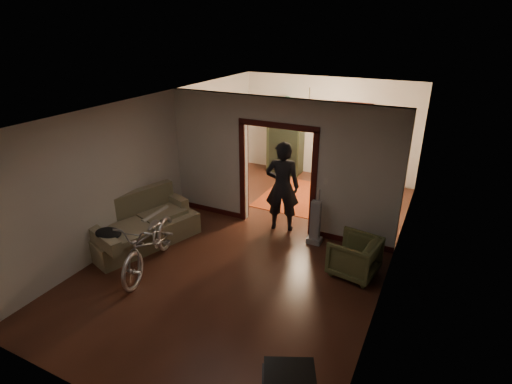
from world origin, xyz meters
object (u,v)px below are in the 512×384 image
Objects in this scene: person at (282,187)px; locker at (286,140)px; armchair at (354,256)px; bicycle at (150,242)px; sofa at (142,221)px; desk at (358,177)px.

locker reaches higher than person.
locker is at bearing -135.10° from armchair.
bicycle is 3.63m from armchair.
person is (2.26, 1.80, 0.48)m from sofa.
locker reaches higher than sofa.
sofa reaches higher than desk.
armchair is 5.34m from locker.
armchair is at bearing -79.66° from desk.
desk is (3.24, 4.67, -0.14)m from sofa.
armchair is at bearing -56.54° from locker.
person is at bearing -109.70° from armchair.
bicycle is 5.75m from locker.
desk is (2.26, -0.44, -0.62)m from locker.
bicycle is at bearing 41.91° from person.
desk is at bearing -158.67° from armchair.
locker is 2.39m from desk.
sofa is at bearing 125.29° from bicycle.
desk is at bearing 50.14° from bicycle.
armchair is 0.80× the size of desk.
sofa is at bearing -103.01° from locker.
locker is at bearing 73.08° from bicycle.
person reaches higher than armchair.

